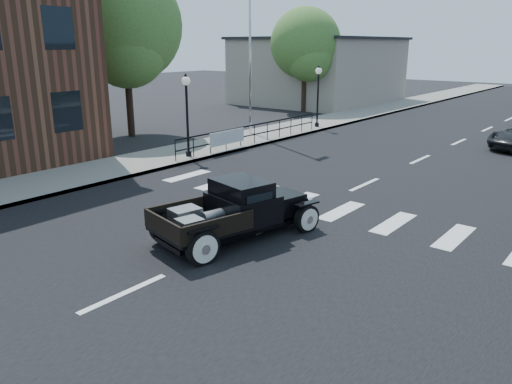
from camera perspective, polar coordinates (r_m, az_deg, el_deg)
The scene contains 13 objects.
ground at distance 11.96m, azimuth -3.23°, elevation -6.33°, with size 120.00×120.00×0.00m, color black.
road at distance 24.75m, azimuth 20.77°, elevation 4.67°, with size 14.00×80.00×0.02m, color black.
road_markings at distance 20.15m, azimuth 16.18°, elevation 2.55°, with size 12.00×60.00×0.06m, color silver, non-canonical shape.
sidewalk_left at distance 28.47m, azimuth 4.33°, elevation 7.25°, with size 3.00×80.00×0.15m, color gray.
low_building_left at distance 42.59m, azimuth 7.26°, elevation 13.52°, with size 10.00×12.00×5.00m, color #A29588.
railing at distance 23.71m, azimuth -0.18°, elevation 6.84°, with size 0.08×10.00×1.00m, color black, non-canonical shape.
banner at distance 22.20m, azimuth -3.29°, elevation 5.62°, with size 0.04×2.20×0.60m, color silver, non-canonical shape.
lamp_post_b at distance 20.83m, azimuth -7.87°, elevation 8.65°, with size 0.36×0.36×3.38m, color black, non-canonical shape.
lamp_post_c at distance 28.58m, azimuth 7.08°, elevation 10.79°, with size 0.36×0.36×3.38m, color black, non-canonical shape.
flagpole at distance 26.16m, azimuth -0.69°, elevation 19.64°, with size 0.12×0.12×11.82m, color silver.
big_tree_near at distance 26.83m, azimuth -14.63°, elevation 15.11°, with size 5.74×5.74×8.43m, color #446E2F, non-canonical shape.
big_tree_far at distance 36.15m, azimuth 5.60°, elevation 14.76°, with size 4.87×4.87×7.15m, color #446E2F, non-canonical shape.
hotrod_pickup at distance 12.23m, azimuth -2.39°, elevation -2.04°, with size 2.01×4.32×1.50m, color black, non-canonical shape.
Camera 1 is at (7.43, -8.14, 4.64)m, focal length 35.00 mm.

